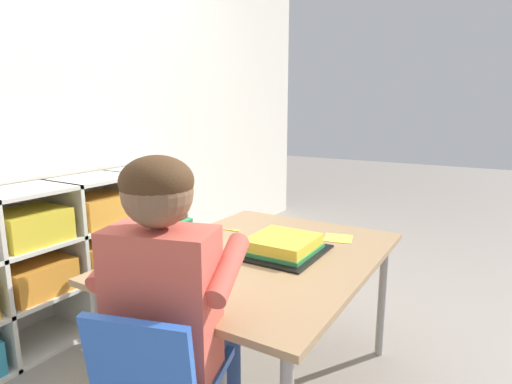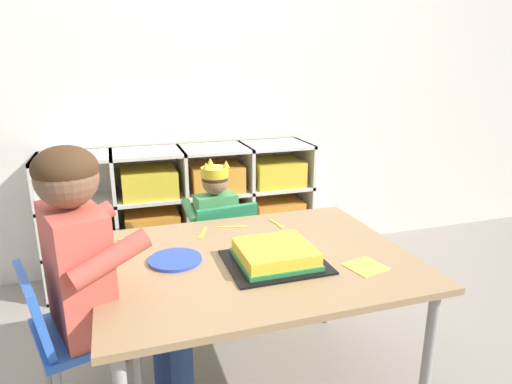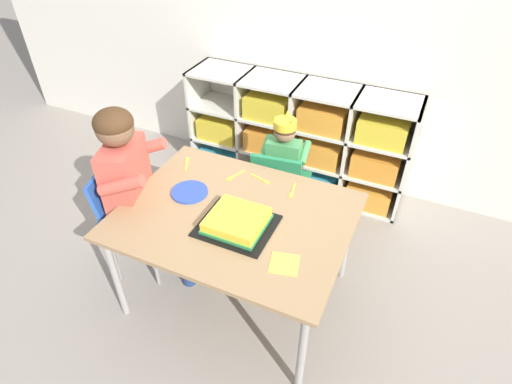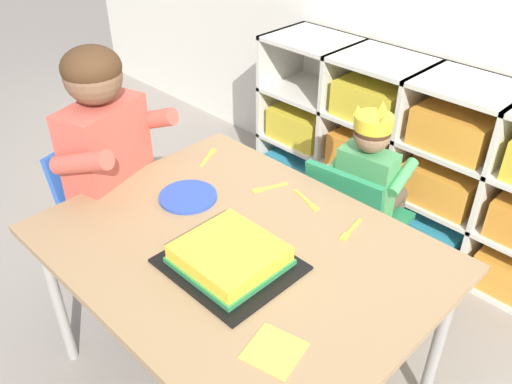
% 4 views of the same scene
% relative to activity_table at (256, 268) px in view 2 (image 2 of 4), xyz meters
% --- Properties ---
extents(classroom_back_wall, '(5.82, 0.10, 2.69)m').
position_rel_activity_table_xyz_m(classroom_back_wall, '(0.00, 1.40, 0.78)').
color(classroom_back_wall, silver).
rests_on(classroom_back_wall, ground).
extents(storage_cubby_shelf, '(1.63, 0.36, 0.82)m').
position_rel_activity_table_xyz_m(storage_cubby_shelf, '(-0.04, 1.16, -0.18)').
color(storage_cubby_shelf, silver).
rests_on(storage_cubby_shelf, ground).
extents(activity_table, '(1.14, 0.88, 0.62)m').
position_rel_activity_table_xyz_m(activity_table, '(0.00, 0.00, 0.00)').
color(activity_table, '#A37F56').
rests_on(activity_table, ground).
extents(classroom_chair_blue, '(0.37, 0.37, 0.66)m').
position_rel_activity_table_xyz_m(classroom_chair_blue, '(0.00, 0.60, -0.17)').
color(classroom_chair_blue, '#238451').
rests_on(classroom_chair_blue, ground).
extents(child_with_crown, '(0.31, 0.32, 0.84)m').
position_rel_activity_table_xyz_m(child_with_crown, '(-0.01, 0.71, -0.04)').
color(child_with_crown, '#4C9E5B').
rests_on(child_with_crown, ground).
extents(classroom_chair_adult_side, '(0.39, 0.39, 0.70)m').
position_rel_activity_table_xyz_m(classroom_chair_adult_side, '(-0.66, -0.06, -0.12)').
color(classroom_chair_adult_side, blue).
rests_on(classroom_chair_adult_side, ground).
extents(adult_helper_seated, '(0.48, 0.46, 1.08)m').
position_rel_activity_table_xyz_m(adult_helper_seated, '(-0.55, -0.03, 0.11)').
color(adult_helper_seated, '#D15647').
rests_on(adult_helper_seated, ground).
extents(birthday_cake_on_tray, '(0.35, 0.31, 0.07)m').
position_rel_activity_table_xyz_m(birthday_cake_on_tray, '(0.05, -0.08, 0.08)').
color(birthday_cake_on_tray, black).
rests_on(birthday_cake_on_tray, activity_table).
extents(paper_plate_stack, '(0.19, 0.19, 0.01)m').
position_rel_activity_table_xyz_m(paper_plate_stack, '(-0.29, 0.05, 0.06)').
color(paper_plate_stack, blue).
rests_on(paper_plate_stack, activity_table).
extents(paper_napkin_square, '(0.15, 0.15, 0.00)m').
position_rel_activity_table_xyz_m(paper_napkin_square, '(0.34, -0.21, 0.05)').
color(paper_napkin_square, '#F4DB4C').
rests_on(paper_napkin_square, activity_table).
extents(fork_near_child_seat, '(0.06, 0.13, 0.00)m').
position_rel_activity_table_xyz_m(fork_near_child_seat, '(-0.15, 0.28, 0.05)').
color(fork_near_child_seat, yellow).
rests_on(fork_near_child_seat, activity_table).
extents(fork_by_napkin, '(0.07, 0.12, 0.00)m').
position_rel_activity_table_xyz_m(fork_by_napkin, '(-0.45, 0.28, 0.05)').
color(fork_by_napkin, yellow).
rests_on(fork_by_napkin, activity_table).
extents(fork_scattered_mid_table, '(0.04, 0.13, 0.00)m').
position_rel_activity_table_xyz_m(fork_scattered_mid_table, '(0.20, 0.29, 0.05)').
color(fork_scattered_mid_table, yellow).
rests_on(fork_scattered_mid_table, activity_table).
extents(fork_at_table_front_edge, '(0.13, 0.05, 0.00)m').
position_rel_activity_table_xyz_m(fork_at_table_front_edge, '(0.00, 0.32, 0.05)').
color(fork_at_table_front_edge, yellow).
rests_on(fork_at_table_front_edge, activity_table).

